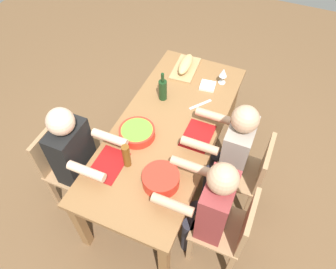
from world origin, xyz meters
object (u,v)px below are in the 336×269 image
chair_far_center (248,172)px  beer_bottle (126,156)px  diner_near_right (77,156)px  napkin_stack (208,86)px  dining_table (168,132)px  serving_bowl_pasta (161,179)px  cutting_board (185,69)px  chair_near_right (65,163)px  wine_bottle (163,89)px  bread_loaf (186,64)px  chair_far_right (230,228)px  diner_far_right (210,206)px  serving_bowl_salad (137,132)px  diner_far_center (231,150)px  wine_glass (223,73)px

chair_far_center → beer_bottle: beer_bottle is taller
diner_near_right → napkin_stack: 1.36m
dining_table → napkin_stack: napkin_stack is taller
serving_bowl_pasta → cutting_board: (-1.30, -0.31, -0.05)m
chair_near_right → wine_bottle: (-0.85, 0.57, 0.37)m
chair_far_center → diner_near_right: bearing=-67.5°
bread_loaf → chair_far_right: bearing=34.1°
diner_far_right → beer_bottle: (-0.06, -0.70, 0.15)m
chair_far_right → beer_bottle: 0.96m
chair_far_center → serving_bowl_salad: 1.01m
bread_loaf → wine_bottle: (0.47, -0.04, 0.04)m
diner_far_center → bread_loaf: diner_far_center is taller
diner_near_right → napkin_stack: size_ratio=8.57×
serving_bowl_pasta → chair_far_center: bearing=132.9°
diner_far_center → beer_bottle: (0.48, -0.70, 0.15)m
diner_far_right → bread_loaf: bearing=-151.7°
napkin_stack → diner_near_right: bearing=-31.9°
chair_far_right → diner_far_right: diner_far_right is taller
diner_far_right → diner_far_center: 0.55m
diner_far_center → serving_bowl_salad: bearing=-75.5°
chair_near_right → serving_bowl_pasta: bearing=90.6°
beer_bottle → dining_table: bearing=164.4°
chair_far_right → wine_glass: wine_glass is taller
serving_bowl_pasta → wine_bottle: bearing=-157.2°
diner_far_center → bread_loaf: 1.05m
diner_near_right → serving_bowl_salad: 0.52m
dining_table → diner_near_right: bearing=-46.0°
napkin_stack → chair_far_right: bearing=27.5°
dining_table → chair_far_right: size_ratio=2.34×
cutting_board → bread_loaf: bearing=90.0°
beer_bottle → diner_far_right: bearing=84.7°
chair_far_right → diner_near_right: 1.34m
chair_far_right → serving_bowl_salad: 1.05m
wine_bottle → diner_far_center: bearing=68.2°
chair_far_right → chair_near_right: size_ratio=1.00×
napkin_stack → bread_loaf: bearing=-118.7°
chair_far_right → cutting_board: size_ratio=2.12×
wine_bottle → wine_glass: bearing=134.0°
diner_far_right → diner_near_right: size_ratio=1.00×
chair_near_right → bread_loaf: bearing=155.0°
diner_far_center → wine_bottle: (-0.30, -0.75, 0.15)m
bread_loaf → serving_bowl_pasta: bearing=13.4°
chair_far_center → beer_bottle: bearing=-61.4°
diner_far_center → cutting_board: diner_far_center is taller
diner_far_center → diner_far_right: bearing=0.0°
serving_bowl_salad → chair_near_right: bearing=-57.9°
diner_near_right → diner_far_right: bearing=90.0°
serving_bowl_pasta → wine_glass: bearing=176.2°
serving_bowl_pasta → cutting_board: 1.34m
chair_far_center → napkin_stack: bearing=-135.4°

